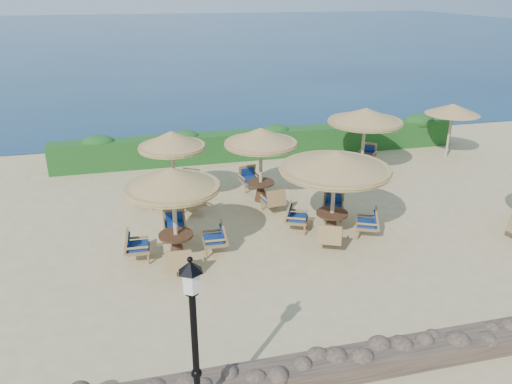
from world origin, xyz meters
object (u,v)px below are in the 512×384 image
cafe_set_0 (173,199)px  cafe_set_4 (261,148)px  cafe_set_1 (335,174)px  cafe_set_5 (365,123)px  cafe_set_3 (173,157)px  lamp_post (196,356)px  extra_parasol (453,109)px

cafe_set_0 → cafe_set_4: (3.25, 3.28, 0.19)m
cafe_set_1 → cafe_set_5: 5.80m
cafe_set_1 → cafe_set_5: same height
cafe_set_3 → cafe_set_4: same height
lamp_post → cafe_set_4: 9.93m
lamp_post → cafe_set_1: lamp_post is taller
extra_parasol → cafe_set_1: size_ratio=0.72×
cafe_set_0 → cafe_set_1: size_ratio=0.85×
extra_parasol → cafe_set_4: cafe_set_4 is taller
cafe_set_1 → cafe_set_3: same height
cafe_set_3 → cafe_set_5: same height
cafe_set_0 → cafe_set_1: bearing=3.7°
extra_parasol → cafe_set_5: bearing=-169.2°
cafe_set_1 → extra_parasol: bearing=36.5°
lamp_post → cafe_set_5: bearing=53.9°
cafe_set_4 → cafe_set_1: bearing=-63.5°
lamp_post → cafe_set_1: size_ratio=1.00×
lamp_post → cafe_set_3: bearing=87.2°
cafe_set_0 → cafe_set_5: (7.96, 5.14, 0.28)m
extra_parasol → cafe_set_1: (-7.68, -5.67, -0.23)m
lamp_post → extra_parasol: bearing=43.6°
cafe_set_0 → cafe_set_5: size_ratio=0.96×
lamp_post → cafe_set_3: lamp_post is taller
cafe_set_3 → cafe_set_4: bearing=-6.2°
cafe_set_0 → cafe_set_4: same height
lamp_post → cafe_set_5: size_ratio=1.12×
cafe_set_5 → cafe_set_4: bearing=-158.5°
cafe_set_4 → cafe_set_5: same height
cafe_set_0 → lamp_post: bearing=-91.8°
cafe_set_4 → cafe_set_5: bearing=21.5°
lamp_post → cafe_set_1: bearing=52.1°
cafe_set_1 → cafe_set_3: 5.54m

